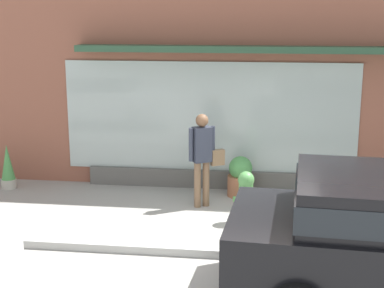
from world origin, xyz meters
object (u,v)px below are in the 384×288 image
potted_plant_low_front (8,168)px  potted_plant_window_center (240,177)px  pedestrian_with_handbag (203,153)px  fire_hydrant (246,197)px  potted_plant_doorstep (364,191)px

potted_plant_low_front → potted_plant_window_center: bearing=1.4°
pedestrian_with_handbag → potted_plant_window_center: size_ratio=2.19×
fire_hydrant → pedestrian_with_handbag: size_ratio=0.52×
fire_hydrant → potted_plant_low_front: potted_plant_low_front is taller
fire_hydrant → potted_plant_window_center: (-0.15, 1.35, -0.07)m
fire_hydrant → potted_plant_low_front: (-4.68, 1.24, -0.01)m
fire_hydrant → potted_plant_doorstep: fire_hydrant is taller
potted_plant_window_center → pedestrian_with_handbag: bearing=-133.5°
potted_plant_doorstep → potted_plant_window_center: 2.23m
potted_plant_low_front → pedestrian_with_handbag: bearing=-8.2°
potted_plant_doorstep → pedestrian_with_handbag: bearing=-173.7°
pedestrian_with_handbag → potted_plant_low_front: size_ratio=1.91×
potted_plant_low_front → potted_plant_doorstep: bearing=-2.1°
fire_hydrant → pedestrian_with_handbag: bearing=138.7°
potted_plant_doorstep → potted_plant_low_front: potted_plant_low_front is taller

